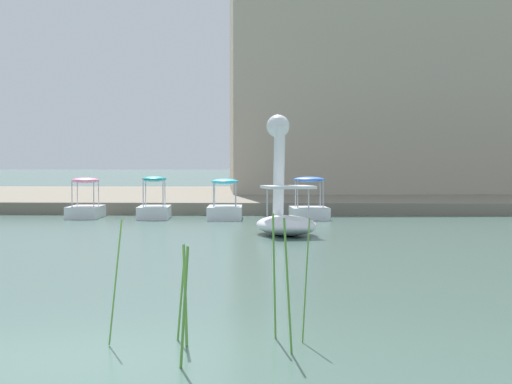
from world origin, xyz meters
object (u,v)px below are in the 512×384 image
(pedal_boat_teal, at_px, (154,207))
(parked_van, at_px, (482,171))
(swan_boat, at_px, (285,208))
(pedal_boat_blue, at_px, (309,207))
(pedal_boat_cyan, at_px, (225,208))
(pedal_boat_pink, at_px, (86,206))
(tree_broadleaf_behind_dock, at_px, (485,110))

(pedal_boat_teal, bearing_deg, parked_van, 46.60)
(swan_boat, distance_m, pedal_boat_blue, 6.94)
(pedal_boat_cyan, xyz_separation_m, pedal_boat_pink, (-5.15, 0.45, 0.03))
(swan_boat, distance_m, parked_van, 24.99)
(pedal_boat_teal, relative_size, tree_broadleaf_behind_dock, 0.34)
(swan_boat, relative_size, pedal_boat_pink, 1.54)
(pedal_boat_teal, height_order, tree_broadleaf_behind_dock, tree_broadleaf_behind_dock)
(pedal_boat_teal, height_order, parked_van, parked_van)
(pedal_boat_pink, bearing_deg, parked_van, 41.61)
(swan_boat, height_order, pedal_boat_pink, swan_boat)
(pedal_boat_teal, distance_m, pedal_boat_pink, 2.59)
(pedal_boat_teal, xyz_separation_m, tree_broadleaf_behind_dock, (14.94, 14.80, 4.33))
(pedal_boat_teal, xyz_separation_m, parked_van, (15.04, 15.91, 1.13))
(pedal_boat_cyan, xyz_separation_m, tree_broadleaf_behind_dock, (12.37, 14.99, 4.36))
(swan_boat, height_order, pedal_boat_cyan, swan_boat)
(pedal_boat_blue, height_order, pedal_boat_pink, pedal_boat_blue)
(pedal_boat_blue, distance_m, pedal_boat_pink, 8.17)
(pedal_boat_blue, xyz_separation_m, pedal_boat_pink, (-8.16, 0.25, -0.01))
(swan_boat, xyz_separation_m, pedal_boat_pink, (-7.38, 7.13, -0.33))
(swan_boat, bearing_deg, parked_van, 65.79)
(pedal_boat_cyan, bearing_deg, parked_van, 52.24)
(pedal_boat_blue, xyz_separation_m, pedal_boat_cyan, (-3.01, -0.20, -0.04))
(tree_broadleaf_behind_dock, distance_m, parked_van, 3.39)
(pedal_boat_pink, xyz_separation_m, parked_van, (17.62, 15.65, 1.13))
(pedal_boat_cyan, distance_m, tree_broadleaf_behind_dock, 19.92)
(pedal_boat_blue, height_order, parked_van, parked_van)
(pedal_boat_cyan, height_order, pedal_boat_teal, pedal_boat_teal)
(tree_broadleaf_behind_dock, relative_size, parked_van, 1.44)
(pedal_boat_blue, height_order, pedal_boat_teal, pedal_boat_teal)
(pedal_boat_blue, bearing_deg, swan_boat, -96.52)
(pedal_boat_cyan, height_order, parked_van, parked_van)
(swan_boat, distance_m, pedal_boat_teal, 8.39)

